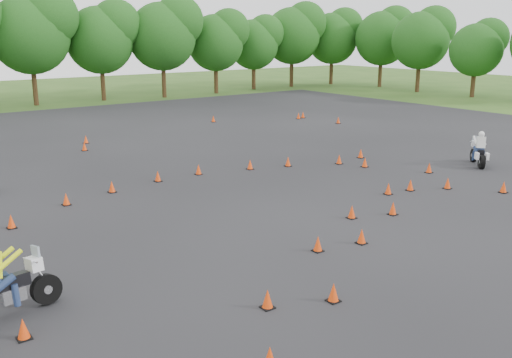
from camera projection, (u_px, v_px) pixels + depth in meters
The scene contains 6 objects.
ground at pixel (332, 242), 17.84m from camera, with size 140.00×140.00×0.00m, color #2D5119.
asphalt_pad at pixel (226, 198), 22.49m from camera, with size 62.00×62.00×0.00m, color black.
treeline at pixel (52, 53), 45.20m from camera, with size 87.37×32.70×10.65m.
traffic_cones at pixel (238, 197), 21.90m from camera, with size 36.16×33.24×0.45m.
rider_yellow at pixel (9, 279), 12.92m from camera, with size 2.45×0.75×1.89m, color #D5E514, non-canonical shape.
rider_white at pixel (478, 148), 27.82m from camera, with size 2.22×0.68×1.72m, color silver, non-canonical shape.
Camera 1 is at (-11.94, -12.02, 6.38)m, focal length 40.00 mm.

